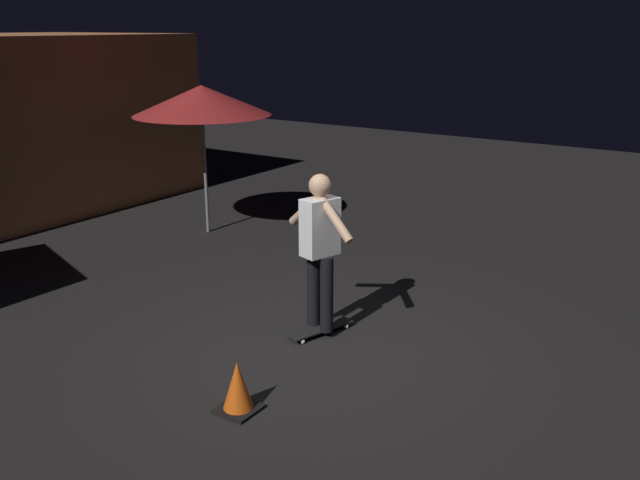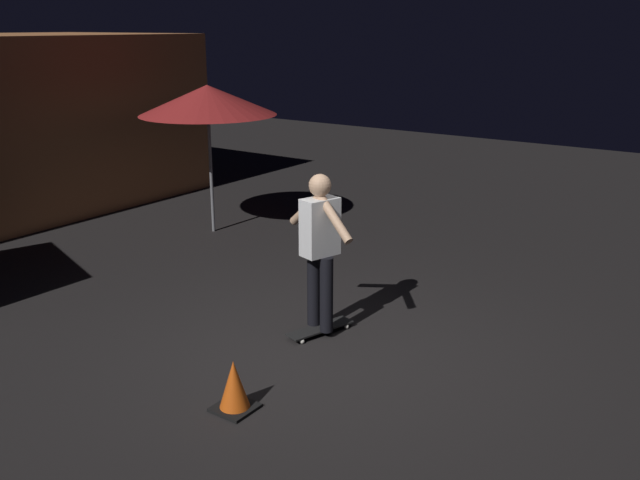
{
  "view_description": "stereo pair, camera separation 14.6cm",
  "coord_description": "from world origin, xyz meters",
  "px_view_note": "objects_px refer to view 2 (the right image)",
  "views": [
    {
      "loc": [
        -5.22,
        -3.51,
        3.16
      ],
      "look_at": [
        0.38,
        0.25,
        1.05
      ],
      "focal_mm": 38.68,
      "sensor_mm": 36.0,
      "label": 1
    },
    {
      "loc": [
        -5.14,
        -3.63,
        3.16
      ],
      "look_at": [
        0.38,
        0.25,
        1.05
      ],
      "focal_mm": 38.68,
      "sensor_mm": 36.0,
      "label": 2
    }
  ],
  "objects_px": {
    "skateboard_ridden": "(320,329)",
    "skater": "(320,241)",
    "patio_umbrella": "(208,100)",
    "traffic_cone": "(234,387)"
  },
  "relations": [
    {
      "from": "skater",
      "to": "traffic_cone",
      "type": "distance_m",
      "value": 1.89
    },
    {
      "from": "patio_umbrella",
      "to": "traffic_cone",
      "type": "distance_m",
      "value": 5.77
    },
    {
      "from": "skateboard_ridden",
      "to": "skater",
      "type": "bearing_deg",
      "value": 0.0
    },
    {
      "from": "patio_umbrella",
      "to": "skateboard_ridden",
      "type": "height_order",
      "value": "patio_umbrella"
    },
    {
      "from": "skateboard_ridden",
      "to": "skater",
      "type": "relative_size",
      "value": 0.48
    },
    {
      "from": "skateboard_ridden",
      "to": "skater",
      "type": "xyz_separation_m",
      "value": [
        0.0,
        0.0,
        0.98
      ]
    },
    {
      "from": "patio_umbrella",
      "to": "traffic_cone",
      "type": "xyz_separation_m",
      "value": [
        -3.83,
        -3.88,
        -1.86
      ]
    },
    {
      "from": "patio_umbrella",
      "to": "traffic_cone",
      "type": "height_order",
      "value": "patio_umbrella"
    },
    {
      "from": "patio_umbrella",
      "to": "skateboard_ridden",
      "type": "relative_size",
      "value": 2.86
    },
    {
      "from": "skater",
      "to": "skateboard_ridden",
      "type": "bearing_deg",
      "value": 0.0
    }
  ]
}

